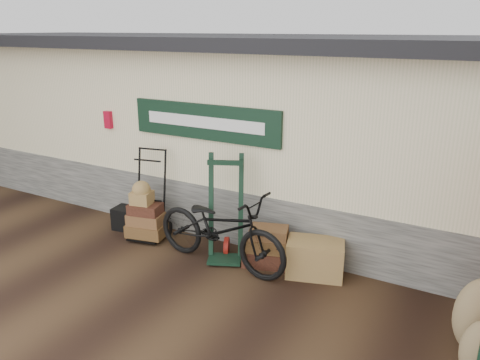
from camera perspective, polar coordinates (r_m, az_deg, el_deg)
name	(u,v)px	position (r m, az deg, el deg)	size (l,w,h in m)	color
ground	(188,267)	(6.99, -6.33, -10.47)	(80.00, 80.00, 0.00)	black
station_building	(271,125)	(8.68, 3.81, 6.67)	(14.40, 4.10, 3.20)	#4C4C47
porter_trolley	(149,193)	(7.78, -10.98, -1.62)	(0.75, 0.56, 1.50)	black
green_barrow	(226,208)	(6.88, -1.77, -3.49)	(0.58, 0.49, 1.60)	black
suitcase_stack	(267,246)	(6.90, 3.28, -7.98)	(0.67, 0.42, 0.60)	black
wicker_hamper	(315,258)	(6.72, 9.14, -9.37)	(0.78, 0.51, 0.51)	brown
black_trunk	(126,218)	(8.34, -13.75, -4.54)	(0.39, 0.33, 0.39)	black
bicycle	(220,225)	(6.73, -2.44, -5.45)	(2.21, 0.77, 1.28)	black
burlap_sack_left	(480,317)	(5.70, 27.24, -14.62)	(0.55, 0.46, 0.88)	olive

